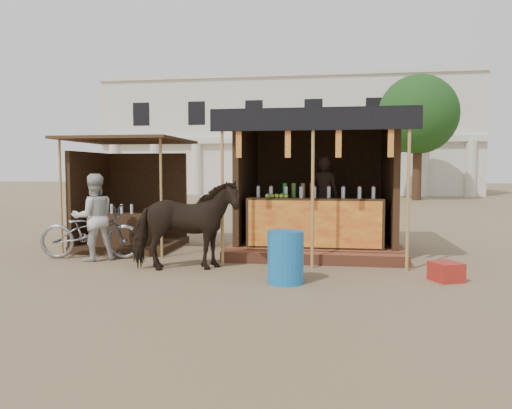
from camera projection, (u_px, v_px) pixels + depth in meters
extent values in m
plane|color=#846B4C|center=(239.00, 286.00, 7.34)|extent=(120.00, 120.00, 0.00)
cube|color=#974C31|center=(316.00, 245.00, 10.63)|extent=(3.40, 2.80, 0.22)
cube|color=#974C31|center=(313.00, 258.00, 9.10)|extent=(3.40, 0.35, 0.20)
cube|color=#3C2816|center=(314.00, 223.00, 9.65)|extent=(2.60, 0.55, 0.95)
cube|color=red|center=(314.00, 224.00, 9.37)|extent=(2.50, 0.02, 0.88)
cube|color=#3C2816|center=(318.00, 180.00, 11.77)|extent=(3.00, 0.12, 2.50)
cube|color=#3C2816|center=(247.00, 181.00, 10.76)|extent=(0.12, 2.50, 2.50)
cube|color=#3C2816|center=(389.00, 182.00, 10.30)|extent=(0.12, 2.50, 2.50)
cube|color=black|center=(317.00, 119.00, 10.25)|extent=(3.60, 3.60, 0.06)
cube|color=black|center=(313.00, 120.00, 8.50)|extent=(3.60, 0.06, 0.36)
cylinder|color=tan|center=(222.00, 189.00, 8.86)|extent=(0.06, 0.06, 2.75)
cylinder|color=tan|center=(313.00, 189.00, 8.62)|extent=(0.06, 0.06, 2.75)
cylinder|color=tan|center=(408.00, 190.00, 8.37)|extent=(0.06, 0.06, 2.75)
cube|color=red|center=(239.00, 142.00, 8.76)|extent=(0.10, 0.02, 0.55)
cube|color=red|center=(288.00, 142.00, 8.63)|extent=(0.10, 0.02, 0.55)
cube|color=red|center=(339.00, 141.00, 8.49)|extent=(0.10, 0.02, 0.55)
cube|color=red|center=(391.00, 141.00, 8.36)|extent=(0.10, 0.02, 0.55)
imported|color=black|center=(324.00, 198.00, 10.63)|extent=(0.73, 0.56, 1.80)
cube|color=#3C2816|center=(132.00, 245.00, 10.95)|extent=(2.00, 2.00, 0.15)
cube|color=#3C2816|center=(148.00, 198.00, 11.81)|extent=(1.90, 0.10, 2.10)
cube|color=#3C2816|center=(91.00, 200.00, 11.02)|extent=(0.10, 1.90, 2.10)
cube|color=#472D19|center=(129.00, 140.00, 10.69)|extent=(2.40, 2.40, 0.06)
cylinder|color=tan|center=(61.00, 197.00, 9.99)|extent=(0.05, 0.05, 2.35)
cylinder|color=tan|center=(161.00, 198.00, 9.67)|extent=(0.05, 0.05, 2.35)
cube|color=#3C2816|center=(123.00, 233.00, 10.43)|extent=(1.20, 0.50, 0.80)
imported|color=black|center=(185.00, 225.00, 8.46)|extent=(1.98, 1.29, 1.54)
imported|color=gray|center=(91.00, 232.00, 9.63)|extent=(2.04, 0.95, 1.03)
imported|color=beige|center=(94.00, 217.00, 9.40)|extent=(1.01, 0.98, 1.64)
cylinder|color=#176CB2|center=(286.00, 257.00, 7.52)|extent=(0.72, 0.72, 0.80)
cube|color=maroon|center=(446.00, 272.00, 7.68)|extent=(0.54, 0.55, 0.29)
cube|color=#197343|center=(358.00, 248.00, 9.61)|extent=(0.69, 0.53, 0.40)
cube|color=white|center=(358.00, 237.00, 9.59)|extent=(0.71, 0.55, 0.06)
cube|color=silver|center=(288.00, 139.00, 36.94)|extent=(26.00, 7.00, 8.00)
cube|color=silver|center=(283.00, 140.00, 33.41)|extent=(26.00, 0.50, 0.40)
cube|color=silver|center=(283.00, 75.00, 33.21)|extent=(26.00, 0.30, 0.25)
cylinder|color=silver|center=(115.00, 169.00, 35.38)|extent=(0.70, 0.70, 3.60)
cylinder|color=silver|center=(155.00, 168.00, 34.92)|extent=(0.70, 0.70, 3.60)
cylinder|color=silver|center=(197.00, 168.00, 34.46)|extent=(0.70, 0.70, 3.60)
cylinder|color=silver|center=(239.00, 168.00, 34.00)|extent=(0.70, 0.70, 3.60)
cylinder|color=silver|center=(283.00, 168.00, 33.54)|extent=(0.70, 0.70, 3.60)
cylinder|color=silver|center=(328.00, 168.00, 33.09)|extent=(0.70, 0.70, 3.60)
cylinder|color=silver|center=(374.00, 168.00, 32.63)|extent=(0.70, 0.70, 3.60)
cylinder|color=silver|center=(422.00, 168.00, 32.17)|extent=(0.70, 0.70, 3.60)
cylinder|color=silver|center=(471.00, 168.00, 31.71)|extent=(0.70, 0.70, 3.60)
cylinder|color=#382314|center=(417.00, 165.00, 27.97)|extent=(0.50, 0.50, 4.00)
sphere|color=#1E4D1A|center=(418.00, 114.00, 27.78)|extent=(4.40, 4.40, 4.40)
sphere|color=#1E4D1A|center=(402.00, 126.00, 28.53)|extent=(2.99, 2.99, 2.99)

